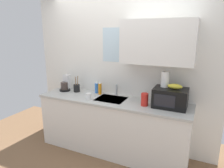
{
  "coord_description": "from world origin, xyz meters",
  "views": [
    {
      "loc": [
        1.27,
        -2.7,
        1.91
      ],
      "look_at": [
        0.0,
        0.0,
        1.15
      ],
      "focal_mm": 32.02,
      "sensor_mm": 36.0,
      "label": 1
    }
  ],
  "objects_px": {
    "coffee_maker": "(66,85)",
    "paper_towel_roll": "(165,79)",
    "microwave": "(170,98)",
    "mug_white": "(88,96)",
    "cereal_canister": "(145,99)",
    "dish_soap_bottle_orange": "(100,88)",
    "dish_soap_bottle_blue": "(97,87)",
    "utensil_crock": "(77,88)",
    "banana_bunch": "(175,86)"
  },
  "relations": [
    {
      "from": "coffee_maker",
      "to": "paper_towel_roll",
      "type": "bearing_deg",
      "value": -0.27
    },
    {
      "from": "microwave",
      "to": "mug_white",
      "type": "bearing_deg",
      "value": -171.25
    },
    {
      "from": "microwave",
      "to": "coffee_maker",
      "type": "relative_size",
      "value": 1.64
    },
    {
      "from": "paper_towel_roll",
      "to": "coffee_maker",
      "type": "bearing_deg",
      "value": 179.73
    },
    {
      "from": "microwave",
      "to": "cereal_canister",
      "type": "relative_size",
      "value": 2.53
    },
    {
      "from": "microwave",
      "to": "cereal_canister",
      "type": "height_order",
      "value": "microwave"
    },
    {
      "from": "dish_soap_bottle_orange",
      "to": "dish_soap_bottle_blue",
      "type": "height_order",
      "value": "dish_soap_bottle_orange"
    },
    {
      "from": "microwave",
      "to": "utensil_crock",
      "type": "distance_m",
      "value": 1.63
    },
    {
      "from": "mug_white",
      "to": "microwave",
      "type": "bearing_deg",
      "value": 8.75
    },
    {
      "from": "paper_towel_roll",
      "to": "cereal_canister",
      "type": "bearing_deg",
      "value": -147.99
    },
    {
      "from": "microwave",
      "to": "coffee_maker",
      "type": "distance_m",
      "value": 1.86
    },
    {
      "from": "coffee_maker",
      "to": "dish_soap_bottle_orange",
      "type": "bearing_deg",
      "value": 5.05
    },
    {
      "from": "microwave",
      "to": "paper_towel_roll",
      "type": "xyz_separation_m",
      "value": [
        -0.1,
        0.05,
        0.24
      ]
    },
    {
      "from": "paper_towel_roll",
      "to": "dish_soap_bottle_blue",
      "type": "xyz_separation_m",
      "value": [
        -1.17,
        0.11,
        -0.28
      ]
    },
    {
      "from": "dish_soap_bottle_blue",
      "to": "mug_white",
      "type": "height_order",
      "value": "dish_soap_bottle_blue"
    },
    {
      "from": "banana_bunch",
      "to": "mug_white",
      "type": "bearing_deg",
      "value": -171.53
    },
    {
      "from": "banana_bunch",
      "to": "paper_towel_roll",
      "type": "distance_m",
      "value": 0.18
    },
    {
      "from": "coffee_maker",
      "to": "dish_soap_bottle_blue",
      "type": "xyz_separation_m",
      "value": [
        0.59,
        0.1,
        -0.01
      ]
    },
    {
      "from": "banana_bunch",
      "to": "mug_white",
      "type": "height_order",
      "value": "banana_bunch"
    },
    {
      "from": "banana_bunch",
      "to": "paper_towel_roll",
      "type": "xyz_separation_m",
      "value": [
        -0.15,
        0.05,
        0.08
      ]
    },
    {
      "from": "dish_soap_bottle_orange",
      "to": "dish_soap_bottle_blue",
      "type": "xyz_separation_m",
      "value": [
        -0.09,
        0.04,
        -0.01
      ]
    },
    {
      "from": "microwave",
      "to": "mug_white",
      "type": "distance_m",
      "value": 1.24
    },
    {
      "from": "dish_soap_bottle_orange",
      "to": "utensil_crock",
      "type": "xyz_separation_m",
      "value": [
        -0.44,
        -0.05,
        -0.03
      ]
    },
    {
      "from": "dish_soap_bottle_orange",
      "to": "cereal_canister",
      "type": "bearing_deg",
      "value": -14.44
    },
    {
      "from": "mug_white",
      "to": "paper_towel_roll",
      "type": "bearing_deg",
      "value": 12.04
    },
    {
      "from": "banana_bunch",
      "to": "dish_soap_bottle_blue",
      "type": "height_order",
      "value": "banana_bunch"
    },
    {
      "from": "paper_towel_roll",
      "to": "coffee_maker",
      "type": "distance_m",
      "value": 1.78
    },
    {
      "from": "dish_soap_bottle_blue",
      "to": "utensil_crock",
      "type": "height_order",
      "value": "utensil_crock"
    },
    {
      "from": "paper_towel_roll",
      "to": "utensil_crock",
      "type": "bearing_deg",
      "value": 179.26
    },
    {
      "from": "dish_soap_bottle_blue",
      "to": "utensil_crock",
      "type": "xyz_separation_m",
      "value": [
        -0.36,
        -0.09,
        -0.03
      ]
    },
    {
      "from": "microwave",
      "to": "banana_bunch",
      "type": "distance_m",
      "value": 0.18
    },
    {
      "from": "cereal_canister",
      "to": "utensil_crock",
      "type": "bearing_deg",
      "value": 172.49
    },
    {
      "from": "cereal_canister",
      "to": "mug_white",
      "type": "bearing_deg",
      "value": -174.2
    },
    {
      "from": "utensil_crock",
      "to": "cereal_canister",
      "type": "bearing_deg",
      "value": -7.51
    },
    {
      "from": "coffee_maker",
      "to": "dish_soap_bottle_orange",
      "type": "height_order",
      "value": "coffee_maker"
    },
    {
      "from": "banana_bunch",
      "to": "paper_towel_roll",
      "type": "relative_size",
      "value": 0.91
    },
    {
      "from": "mug_white",
      "to": "utensil_crock",
      "type": "relative_size",
      "value": 0.33
    },
    {
      "from": "dish_soap_bottle_orange",
      "to": "dish_soap_bottle_blue",
      "type": "distance_m",
      "value": 0.1
    },
    {
      "from": "cereal_canister",
      "to": "utensil_crock",
      "type": "xyz_separation_m",
      "value": [
        -1.29,
        0.17,
        -0.02
      ]
    },
    {
      "from": "cereal_canister",
      "to": "banana_bunch",
      "type": "bearing_deg",
      "value": 14.38
    },
    {
      "from": "banana_bunch",
      "to": "cereal_canister",
      "type": "relative_size",
      "value": 1.1
    },
    {
      "from": "dish_soap_bottle_orange",
      "to": "mug_white",
      "type": "xyz_separation_m",
      "value": [
        -0.04,
        -0.31,
        -0.06
      ]
    },
    {
      "from": "paper_towel_roll",
      "to": "utensil_crock",
      "type": "relative_size",
      "value": 0.76
    },
    {
      "from": "cereal_canister",
      "to": "microwave",
      "type": "bearing_deg",
      "value": 16.17
    },
    {
      "from": "banana_bunch",
      "to": "dish_soap_bottle_blue",
      "type": "xyz_separation_m",
      "value": [
        -1.32,
        0.16,
        -0.21
      ]
    },
    {
      "from": "microwave",
      "to": "dish_soap_bottle_orange",
      "type": "height_order",
      "value": "microwave"
    },
    {
      "from": "mug_white",
      "to": "cereal_canister",
      "type": "bearing_deg",
      "value": 5.8
    },
    {
      "from": "dish_soap_bottle_orange",
      "to": "mug_white",
      "type": "relative_size",
      "value": 2.34
    },
    {
      "from": "coffee_maker",
      "to": "microwave",
      "type": "bearing_deg",
      "value": -1.85
    },
    {
      "from": "coffee_maker",
      "to": "utensil_crock",
      "type": "distance_m",
      "value": 0.23
    }
  ]
}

